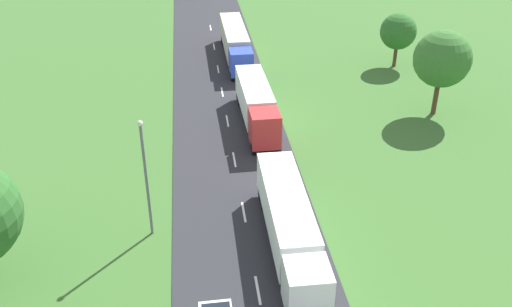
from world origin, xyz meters
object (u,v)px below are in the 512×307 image
object	(u,v)px
truck_fourth	(235,42)
tree_birch	(398,31)
lamppost_second	(146,174)
truck_second	(290,224)
truck_third	(256,103)
tree_elm	(442,59)

from	to	relation	value
truck_fourth	tree_birch	world-z (taller)	tree_birch
lamppost_second	tree_birch	world-z (taller)	lamppost_second
truck_second	truck_third	size ratio (longest dim) A/B	1.13
lamppost_second	tree_elm	bearing A→B (deg)	30.61
truck_third	lamppost_second	bearing A→B (deg)	-120.46
tree_birch	truck_second	bearing A→B (deg)	-119.90
truck_fourth	tree_elm	size ratio (longest dim) A/B	1.80
truck_second	lamppost_second	distance (m)	9.58
tree_birch	lamppost_second	bearing A→B (deg)	-133.47
truck_third	truck_fourth	xyz separation A→B (m)	(-0.31, 17.35, -0.02)
lamppost_second	tree_birch	size ratio (longest dim) A/B	1.38
truck_fourth	lamppost_second	world-z (taller)	lamppost_second
truck_fourth	tree_elm	xyz separation A→B (m)	(17.33, -17.19, 3.39)
truck_third	truck_second	bearing A→B (deg)	-90.56
truck_second	tree_elm	distance (m)	25.27
truck_third	tree_elm	size ratio (longest dim) A/B	1.49
tree_birch	tree_elm	bearing A→B (deg)	-92.19
tree_birch	tree_elm	distance (m)	12.61
truck_second	truck_third	xyz separation A→B (m)	(0.18, 18.04, 0.03)
lamppost_second	truck_second	bearing A→B (deg)	-18.01
truck_fourth	tree_elm	world-z (taller)	tree_elm
truck_second	tree_birch	world-z (taller)	tree_birch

